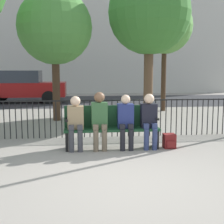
% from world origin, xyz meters
% --- Properties ---
extents(ground_plane, '(80.00, 80.00, 0.00)m').
position_xyz_m(ground_plane, '(0.00, 0.00, 0.00)').
color(ground_plane, gray).
extents(park_bench, '(2.05, 0.45, 0.92)m').
position_xyz_m(park_bench, '(0.00, 2.10, 0.50)').
color(park_bench, '#14381E').
rests_on(park_bench, ground).
extents(seated_person_0, '(0.34, 0.39, 1.15)m').
position_xyz_m(seated_person_0, '(-0.78, 1.97, 0.65)').
color(seated_person_0, '#3D3D42').
rests_on(seated_person_0, ground).
extents(seated_person_1, '(0.34, 0.39, 1.23)m').
position_xyz_m(seated_person_1, '(-0.27, 1.97, 0.70)').
color(seated_person_1, brown).
rests_on(seated_person_1, ground).
extents(seated_person_2, '(0.34, 0.39, 1.17)m').
position_xyz_m(seated_person_2, '(0.29, 1.97, 0.65)').
color(seated_person_2, black).
rests_on(seated_person_2, ground).
extents(seated_person_3, '(0.34, 0.39, 1.19)m').
position_xyz_m(seated_person_3, '(0.80, 1.97, 0.67)').
color(seated_person_3, navy).
rests_on(seated_person_3, ground).
extents(backpack, '(0.25, 0.28, 0.31)m').
position_xyz_m(backpack, '(1.25, 1.93, 0.15)').
color(backpack, maroon).
rests_on(backpack, ground).
extents(fence_railing, '(9.01, 0.03, 0.95)m').
position_xyz_m(fence_railing, '(-0.02, 3.20, 0.56)').
color(fence_railing, black).
rests_on(fence_railing, ground).
extents(tree_0, '(2.20, 2.20, 4.50)m').
position_xyz_m(tree_0, '(2.70, 7.86, 3.38)').
color(tree_0, '#422D1E').
rests_on(tree_0, ground).
extents(tree_1, '(2.42, 2.42, 4.26)m').
position_xyz_m(tree_1, '(-1.46, 5.90, 3.03)').
color(tree_1, '#422D1E').
rests_on(tree_1, ground).
extents(tree_2, '(2.86, 2.86, 5.06)m').
position_xyz_m(tree_2, '(1.74, 6.37, 3.60)').
color(tree_2, brown).
rests_on(tree_2, ground).
extents(street_surface, '(24.00, 6.00, 0.01)m').
position_xyz_m(street_surface, '(0.00, 12.00, 0.00)').
color(street_surface, '#2B2B2D').
rests_on(street_surface, ground).
extents(parked_car_0, '(4.20, 1.94, 1.62)m').
position_xyz_m(parked_car_0, '(-3.60, 11.66, 0.84)').
color(parked_car_0, maroon).
rests_on(parked_car_0, ground).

